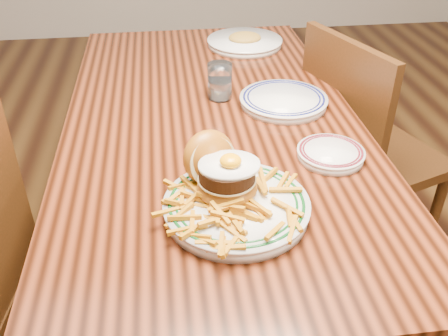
{
  "coord_description": "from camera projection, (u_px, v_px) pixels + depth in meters",
  "views": [
    {
      "loc": [
        -0.13,
        -1.29,
        1.44
      ],
      "look_at": [
        -0.02,
        -0.4,
        0.84
      ],
      "focal_mm": 40.0,
      "sensor_mm": 36.0,
      "label": 1
    }
  ],
  "objects": [
    {
      "name": "table",
      "position": [
        213.0,
        143.0,
        1.51
      ],
      "size": [
        0.85,
        1.6,
        0.75
      ],
      "color": "black",
      "rests_on": "floor"
    },
    {
      "name": "floor",
      "position": [
        215.0,
        294.0,
        1.88
      ],
      "size": [
        6.0,
        6.0,
        0.0
      ],
      "primitive_type": "plane",
      "color": "black",
      "rests_on": "ground"
    },
    {
      "name": "water_glass",
      "position": [
        220.0,
        83.0,
        1.54
      ],
      "size": [
        0.08,
        0.08,
        0.11
      ],
      "color": "white",
      "rests_on": "table"
    },
    {
      "name": "main_plate",
      "position": [
        232.0,
        193.0,
        1.08
      ],
      "size": [
        0.32,
        0.34,
        0.15
      ],
      "rotation": [
        0.0,
        0.0,
        0.43
      ],
      "color": "white",
      "rests_on": "table"
    },
    {
      "name": "far_plate",
      "position": [
        245.0,
        42.0,
        1.94
      ],
      "size": [
        0.29,
        0.29,
        0.05
      ],
      "rotation": [
        0.0,
        0.0,
        0.36
      ],
      "color": "white",
      "rests_on": "table"
    },
    {
      "name": "rear_plate",
      "position": [
        284.0,
        100.0,
        1.52
      ],
      "size": [
        0.27,
        0.27,
        0.03
      ],
      "rotation": [
        0.0,
        0.0,
        0.33
      ],
      "color": "white",
      "rests_on": "table"
    },
    {
      "name": "chair_right",
      "position": [
        361.0,
        150.0,
        1.8
      ],
      "size": [
        0.55,
        0.55,
        0.92
      ],
      "rotation": [
        0.0,
        0.0,
        3.49
      ],
      "color": "#3D1E0C",
      "rests_on": "floor"
    },
    {
      "name": "side_plate",
      "position": [
        331.0,
        153.0,
        1.27
      ],
      "size": [
        0.17,
        0.17,
        0.03
      ],
      "rotation": [
        0.0,
        0.0,
        0.37
      ],
      "color": "white",
      "rests_on": "table"
    }
  ]
}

